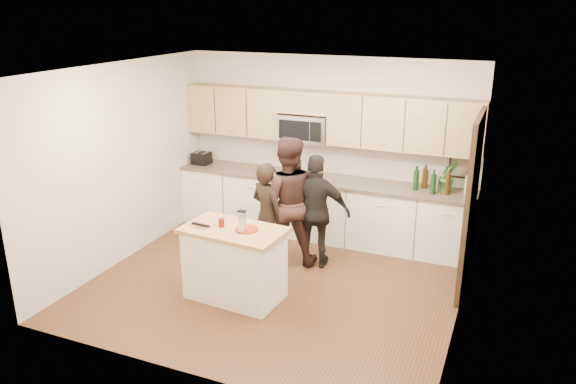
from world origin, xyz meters
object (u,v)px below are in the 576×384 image
at_px(island, 235,263).
at_px(woman_left, 267,215).
at_px(toaster, 202,158).
at_px(woman_right, 316,212).
at_px(woman_center, 287,201).

bearing_deg(island, woman_left, 94.76).
bearing_deg(toaster, island, -51.32).
relative_size(island, woman_right, 0.80).
bearing_deg(woman_right, island, 55.56).
bearing_deg(woman_center, island, 61.06).
xyz_separation_m(woman_left, woman_center, (0.20, 0.21, 0.16)).
height_order(island, woman_left, woman_left).
height_order(woman_left, woman_center, woman_center).
relative_size(island, toaster, 4.70).
relative_size(island, woman_center, 0.71).
bearing_deg(woman_left, island, 111.93).
bearing_deg(woman_center, toaster, -46.94).
xyz_separation_m(woman_center, woman_right, (0.40, 0.04, -0.11)).
relative_size(woman_center, woman_right, 1.14).
height_order(island, toaster, toaster).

